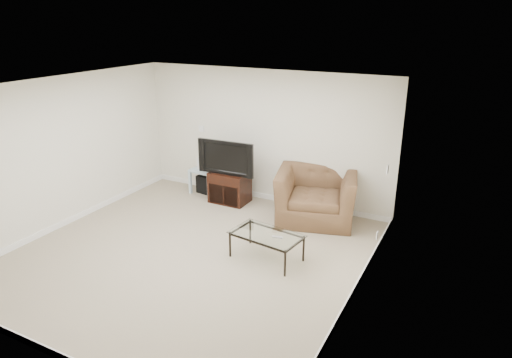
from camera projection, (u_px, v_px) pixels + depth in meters
The scene contains 18 objects.
floor at pixel (191, 254), 6.90m from camera, with size 5.00×5.00×0.00m, color tan.
ceiling at pixel (181, 87), 6.05m from camera, with size 5.00×5.00×0.00m, color white.
wall_back at pixel (264, 137), 8.57m from camera, with size 5.00×0.02×2.50m, color silver.
wall_left at pixel (62, 153), 7.55m from camera, with size 0.02×5.00×2.50m, color silver.
wall_right at pixel (360, 208), 5.40m from camera, with size 0.02×5.00×2.50m, color silver.
plate_back at pixel (201, 129), 9.16m from camera, with size 0.12×0.02×0.12m, color white.
plate_right_switch at pixel (388, 169), 6.75m from camera, with size 0.02×0.09×0.13m, color white.
plate_right_outlet at pixel (377, 235), 6.82m from camera, with size 0.02×0.08×0.12m, color white.
tv_stand at pixel (230, 187), 8.73m from camera, with size 0.72×0.50×0.60m, color black, non-canonical shape.
dvd_player at pixel (228, 178), 8.63m from camera, with size 0.39×0.28×0.06m, color black.
television at pixel (228, 156), 8.49m from camera, with size 1.04×0.21×0.65m, color black.
side_table at pixel (207, 180), 9.23m from camera, with size 0.52×0.52×0.50m, color silver, non-canonical shape.
subwoofer at pixel (209, 184), 9.26m from camera, with size 0.36×0.36×0.36m, color black.
game_console at pixel (200, 162), 9.15m from camera, with size 0.05×0.17×0.23m, color white.
game_case at pixel (208, 165), 9.06m from camera, with size 0.05×0.15×0.20m, color silver.
recliner at pixel (316, 188), 7.88m from camera, with size 1.35×0.88×1.18m, color brown.
coffee_table at pixel (266, 246), 6.70m from camera, with size 1.03×0.58×0.40m, color black, non-canonical shape.
remote at pixel (277, 237), 6.51m from camera, with size 0.16×0.04×0.02m, color #B2B2B7.
Camera 1 is at (3.67, -4.98, 3.40)m, focal length 32.00 mm.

